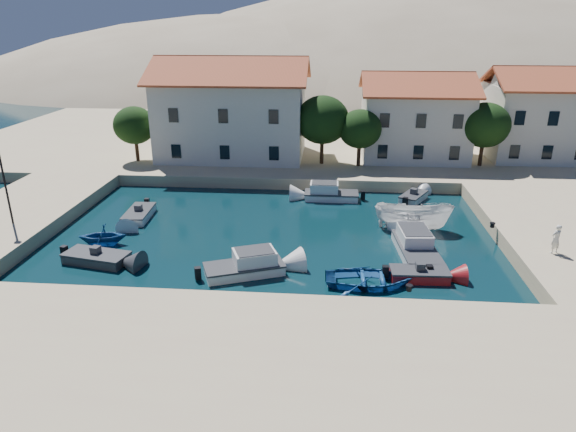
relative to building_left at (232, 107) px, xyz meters
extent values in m
plane|color=black|center=(6.00, -28.00, -5.94)|extent=(400.00, 400.00, 0.00)
cube|color=tan|center=(6.00, -34.00, -5.44)|extent=(52.00, 12.00, 1.00)
cube|color=tan|center=(-13.00, -18.00, -5.44)|extent=(8.00, 20.00, 1.00)
cube|color=tan|center=(8.00, 10.00, -5.44)|extent=(80.00, 36.00, 1.00)
ellipsoid|color=gray|center=(-4.00, 82.00, -25.94)|extent=(198.00, 126.00, 72.00)
ellipsoid|color=gray|center=(41.00, 102.00, -30.94)|extent=(220.00, 176.00, 99.00)
cube|color=beige|center=(0.00, 0.00, -1.19)|extent=(14.00, 9.00, 7.50)
pyramid|color=#9D4823|center=(0.00, 0.00, 3.66)|extent=(14.70, 9.45, 2.20)
cube|color=beige|center=(18.00, 1.00, -1.69)|extent=(10.00, 8.00, 6.50)
pyramid|color=#9D4823|center=(18.00, 1.00, 2.46)|extent=(10.50, 8.40, 1.80)
cube|color=beige|center=(30.00, 2.00, -1.44)|extent=(9.00, 8.00, 7.00)
pyramid|color=#9D4823|center=(30.00, 2.00, 2.96)|extent=(9.45, 8.40, 1.80)
cylinder|color=#382314|center=(-9.00, -3.00, -3.69)|extent=(0.36, 0.36, 2.50)
ellipsoid|color=black|center=(-9.00, -3.00, -1.44)|extent=(4.00, 4.00, 3.60)
cylinder|color=#382314|center=(9.00, -2.50, -3.44)|extent=(0.36, 0.36, 3.00)
ellipsoid|color=black|center=(9.00, -2.50, -0.74)|extent=(5.00, 5.00, 4.50)
cylinder|color=#382314|center=(12.50, -3.00, -3.69)|extent=(0.36, 0.36, 2.50)
ellipsoid|color=black|center=(12.50, -3.00, -1.44)|extent=(4.00, 4.00, 3.60)
cylinder|color=#382314|center=(24.00, -2.00, -3.56)|extent=(0.36, 0.36, 2.75)
ellipsoid|color=black|center=(24.00, -2.00, -1.09)|extent=(4.60, 4.60, 4.14)
cylinder|color=black|center=(-11.50, -20.00, -1.94)|extent=(0.14, 0.14, 6.00)
cylinder|color=black|center=(14.00, -27.20, -4.79)|extent=(0.36, 0.36, 0.30)
cylinder|color=black|center=(20.70, -18.00, -4.79)|extent=(0.36, 0.36, 0.30)
cube|color=#323337|center=(-4.24, -23.35, -5.69)|extent=(4.10, 2.43, 0.90)
cube|color=#323337|center=(-4.24, -23.35, -5.36)|extent=(4.20, 2.48, 0.10)
cube|color=#323337|center=(-4.24, -23.35, -5.14)|extent=(0.59, 0.59, 0.50)
cube|color=silver|center=(5.01, -24.12, -5.69)|extent=(4.86, 3.42, 0.90)
cube|color=#323337|center=(5.01, -24.12, -5.36)|extent=(4.98, 3.49, 0.10)
cube|color=silver|center=(5.01, -24.12, -4.99)|extent=(2.80, 2.38, 0.90)
imported|color=navy|center=(12.16, -24.85, -5.94)|extent=(4.94, 3.59, 1.01)
cube|color=maroon|center=(15.09, -23.97, -5.69)|extent=(3.28, 1.55, 0.90)
cube|color=#323337|center=(15.09, -23.97, -5.36)|extent=(3.35, 1.58, 0.10)
cube|color=#323337|center=(15.09, -23.97, -5.14)|extent=(0.52, 0.52, 0.50)
cube|color=silver|center=(15.40, -20.58, -5.69)|extent=(2.57, 5.43, 0.90)
cube|color=#323337|center=(15.40, -20.58, -5.36)|extent=(2.62, 5.55, 0.10)
cube|color=silver|center=(15.40, -20.58, -4.99)|extent=(2.04, 2.93, 0.90)
imported|color=silver|center=(15.79, -16.23, -5.94)|extent=(5.59, 2.55, 2.09)
cube|color=silver|center=(16.73, -10.02, -5.69)|extent=(2.70, 3.32, 0.90)
cube|color=#323337|center=(16.73, -10.02, -5.36)|extent=(2.76, 3.39, 0.10)
cube|color=#323337|center=(16.73, -10.02, -5.14)|extent=(0.68, 0.68, 0.50)
imported|color=navy|center=(-4.98, -20.71, -5.94)|extent=(3.42, 3.08, 1.60)
cube|color=silver|center=(-4.34, -15.77, -5.69)|extent=(1.86, 3.77, 0.90)
cube|color=#323337|center=(-4.34, -15.77, -5.36)|extent=(1.90, 3.86, 0.10)
cube|color=#323337|center=(-4.34, -15.77, -5.14)|extent=(0.53, 0.53, 0.50)
cube|color=silver|center=(10.01, -10.21, -5.69)|extent=(4.33, 1.84, 0.90)
cube|color=#323337|center=(10.01, -10.21, -5.36)|extent=(4.43, 1.88, 0.10)
cube|color=silver|center=(10.01, -10.21, -4.99)|extent=(2.29, 1.56, 0.90)
imported|color=silver|center=(23.14, -21.85, -4.04)|extent=(0.78, 0.67, 1.79)
camera|label=1|loc=(9.79, -50.64, 7.88)|focal=32.00mm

